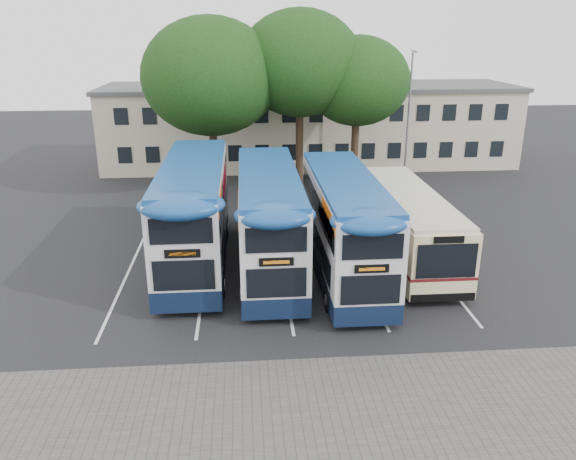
# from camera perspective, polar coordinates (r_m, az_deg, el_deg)

# --- Properties ---
(ground) EXTENTS (120.00, 120.00, 0.00)m
(ground) POSITION_cam_1_polar(r_m,az_deg,el_deg) (21.60, 10.57, -9.49)
(ground) COLOR black
(ground) RESTS_ON ground
(paving_strip) EXTENTS (40.00, 6.00, 0.01)m
(paving_strip) POSITION_cam_1_polar(r_m,az_deg,el_deg) (17.12, 8.19, -18.07)
(paving_strip) COLOR #595654
(paving_strip) RESTS_ON ground
(bay_lines) EXTENTS (14.12, 11.00, 0.01)m
(bay_lines) POSITION_cam_1_polar(r_m,az_deg,el_deg) (25.42, -0.52, -4.42)
(bay_lines) COLOR silver
(bay_lines) RESTS_ON ground
(depot_building) EXTENTS (32.40, 8.40, 6.20)m
(depot_building) POSITION_cam_1_polar(r_m,az_deg,el_deg) (46.00, 2.20, 10.74)
(depot_building) COLOR #C1B89B
(depot_building) RESTS_ON ground
(lamp_post) EXTENTS (0.25, 1.05, 9.06)m
(lamp_post) POSITION_cam_1_polar(r_m,az_deg,el_deg) (40.11, 12.18, 11.75)
(lamp_post) COLOR gray
(lamp_post) RESTS_ON ground
(tree_left) EXTENTS (8.52, 8.52, 11.24)m
(tree_left) POSITION_cam_1_polar(r_m,az_deg,el_deg) (36.19, -7.89, 15.18)
(tree_left) COLOR black
(tree_left) RESTS_ON ground
(tree_mid) EXTENTS (7.87, 7.87, 11.68)m
(tree_mid) POSITION_cam_1_polar(r_m,az_deg,el_deg) (36.99, 1.23, 16.56)
(tree_mid) COLOR black
(tree_mid) RESTS_ON ground
(tree_right) EXTENTS (6.70, 6.70, 10.08)m
(tree_right) POSITION_cam_1_polar(r_m,az_deg,el_deg) (37.45, 7.06, 14.76)
(tree_right) COLOR black
(tree_right) RESTS_ON ground
(bus_dd_left) EXTENTS (2.77, 11.41, 4.76)m
(bus_dd_left) POSITION_cam_1_polar(r_m,az_deg,el_deg) (26.12, -9.47, 2.12)
(bus_dd_left) COLOR #0E1A34
(bus_dd_left) RESTS_ON ground
(bus_dd_mid) EXTENTS (2.65, 10.92, 4.55)m
(bus_dd_mid) POSITION_cam_1_polar(r_m,az_deg,el_deg) (25.12, -1.95, 1.39)
(bus_dd_mid) COLOR #0E1A34
(bus_dd_mid) RESTS_ON ground
(bus_dd_right) EXTENTS (2.60, 10.73, 4.47)m
(bus_dd_right) POSITION_cam_1_polar(r_m,az_deg,el_deg) (24.69, 5.75, 0.85)
(bus_dd_right) COLOR #0E1A34
(bus_dd_right) RESTS_ON ground
(bus_single) EXTENTS (2.75, 10.80, 3.22)m
(bus_single) POSITION_cam_1_polar(r_m,az_deg,el_deg) (27.30, 11.95, 0.98)
(bus_single) COLOR beige
(bus_single) RESTS_ON ground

